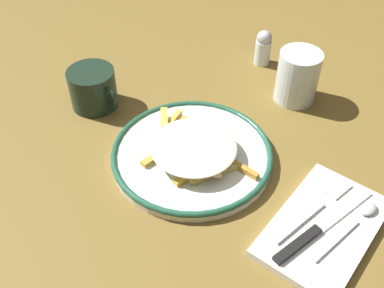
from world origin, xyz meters
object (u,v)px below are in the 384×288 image
fries_heap (193,147)px  napkin (324,227)px  fork (313,210)px  spoon (356,221)px  salt_shaker (263,47)px  water_glass (298,77)px  knife (316,230)px  coffee_mug (93,88)px  plate (192,154)px

fries_heap → napkin: fries_heap is taller
fork → spoon: 0.06m
salt_shaker → water_glass: bearing=-27.4°
fork → fries_heap: bearing=-171.8°
fries_heap → water_glass: 0.27m
napkin → knife: knife is taller
napkin → knife: 0.02m
napkin → coffee_mug: (-0.50, -0.03, 0.03)m
fries_heap → fork: size_ratio=1.32×
plate → knife: bearing=-0.8°
napkin → coffee_mug: bearing=-177.1°
coffee_mug → napkin: bearing=2.9°
napkin → fork: size_ratio=1.24×
napkin → spoon: spoon is taller
napkin → salt_shaker: bearing=136.3°
fork → plate: bearing=-173.1°
fries_heap → knife: fries_heap is taller
fries_heap → fork: 0.22m
fries_heap → salt_shaker: bearing=104.6°
knife → napkin: bearing=79.2°
napkin → knife: size_ratio=1.05×
napkin → fork: fork is taller
salt_shaker → fork: bearing=-45.0°
knife → water_glass: (-0.20, 0.27, 0.04)m
fries_heap → plate: bearing=147.7°
napkin → fork: (-0.03, 0.01, 0.01)m
fork → water_glass: bearing=127.0°
fries_heap → water_glass: bearing=82.4°
plate → fries_heap: (0.01, -0.00, 0.02)m
coffee_mug → salt_shaker: size_ratio=1.48×
fries_heap → coffee_mug: size_ratio=1.98×
plate → fork: plate is taller
spoon → coffee_mug: 0.53m
spoon → plate: bearing=-170.1°
water_glass → salt_shaker: size_ratio=1.33×
spoon → water_glass: water_glass is taller
salt_shaker → plate: bearing=-76.3°
spoon → coffee_mug: bearing=-173.5°
fork → spoon: spoon is taller
fork → knife: size_ratio=0.84×
fork → salt_shaker: bearing=135.0°
napkin → water_glass: size_ratio=2.09×
fries_heap → knife: bearing=0.1°
plate → fries_heap: bearing=-32.3°
knife → coffee_mug: size_ratio=1.78×
fork → knife: bearing=-53.5°
fork → spoon: size_ratio=1.16×
fork → coffee_mug: coffee_mug is taller
fries_heap → coffee_mug: (-0.25, -0.01, 0.00)m
plate → knife: size_ratio=1.35×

